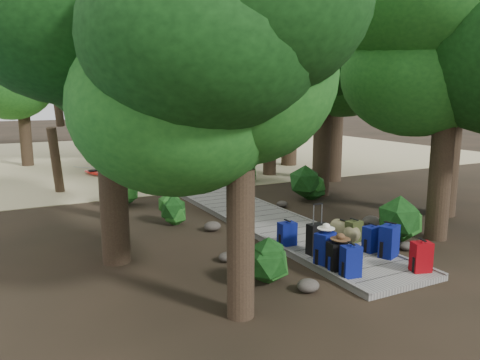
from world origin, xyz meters
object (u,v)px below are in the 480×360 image
backpack_right_c (372,237)px  backpack_left_c (325,247)px  duffel_right_khaki (345,230)px  sun_lounger (217,164)px  backpack_right_b (389,239)px  backpack_left_b (337,255)px  backpack_left_d (287,233)px  backpack_right_d (354,230)px  backpack_right_a (421,255)px  lone_suitcase_on_sand (180,169)px  suitcase_on_boardwalk (317,239)px  backpack_left_a (351,260)px  kayak (93,172)px

backpack_right_c → backpack_left_c: bearing=-179.4°
duffel_right_khaki → sun_lounger: (1.92, 11.54, -0.04)m
backpack_left_c → backpack_right_b: size_ratio=0.97×
duffel_right_khaki → backpack_right_c: bearing=-102.2°
backpack_left_b → sun_lounger: backpack_left_b is taller
backpack_left_d → sun_lounger: backpack_left_d is taller
duffel_right_khaki → backpack_left_d: bearing=162.7°
backpack_right_b → sun_lounger: (1.91, 12.96, -0.21)m
backpack_right_d → sun_lounger: (1.86, 11.79, -0.10)m
backpack_right_a → lone_suitcase_on_sand: 12.78m
duffel_right_khaki → suitcase_on_boardwalk: 1.37m
backpack_left_c → backpack_right_c: 1.42m
backpack_right_b → duffel_right_khaki: size_ratio=1.22×
backpack_left_b → backpack_right_a: 1.63m
suitcase_on_boardwalk → sun_lounger: bearing=73.0°
backpack_left_a → lone_suitcase_on_sand: backpack_left_a is taller
backpack_right_b → suitcase_on_boardwalk: bearing=123.7°
backpack_right_c → lone_suitcase_on_sand: 11.43m
backpack_left_d → duffel_right_khaki: backpack_left_d is taller
backpack_right_a → duffel_right_khaki: (0.06, 2.34, -0.12)m
backpack_left_b → backpack_right_b: size_ratio=0.83×
backpack_left_b → backpack_left_c: backpack_left_c is taller
backpack_left_d → suitcase_on_boardwalk: suitcase_on_boardwalk is taller
sun_lounger → backpack_right_c: bearing=-121.5°
backpack_left_a → lone_suitcase_on_sand: 12.40m
lone_suitcase_on_sand → backpack_right_b: bearing=-80.0°
backpack_left_c → duffel_right_khaki: 1.88m
backpack_right_c → backpack_right_d: (0.12, 0.73, -0.04)m
backpack_left_b → sun_lounger: size_ratio=0.38×
backpack_left_b → lone_suitcase_on_sand: (1.13, 11.96, -0.09)m
backpack_left_a → lone_suitcase_on_sand: size_ratio=1.03×
backpack_left_c → backpack_right_c: bearing=-13.1°
backpack_left_a → suitcase_on_boardwalk: 1.37m
backpack_right_a → backpack_right_b: backpack_right_b is taller
backpack_left_b → backpack_left_d: backpack_left_b is taller
backpack_right_c → duffel_right_khaki: size_ratio=1.00×
backpack_left_b → duffel_right_khaki: 2.13m
suitcase_on_boardwalk → kayak: (-2.36, 13.15, -0.28)m
backpack_left_d → suitcase_on_boardwalk: size_ratio=0.88×
backpack_left_b → suitcase_on_boardwalk: suitcase_on_boardwalk is taller
suitcase_on_boardwalk → sun_lounger: (3.16, 12.10, -0.17)m
duffel_right_khaki → suitcase_on_boardwalk: (-1.24, -0.56, 0.13)m
backpack_left_c → kayak: (-2.12, 13.74, -0.32)m
backpack_left_b → backpack_right_b: (1.48, 0.11, 0.06)m
backpack_right_a → lone_suitcase_on_sand: backpack_right_a is taller
backpack_right_d → lone_suitcase_on_sand: 10.70m
backpack_right_a → backpack_right_d: bearing=103.6°
backpack_left_b → lone_suitcase_on_sand: size_ratio=0.98×
backpack_left_b → duffel_right_khaki: size_ratio=1.02×
backpack_right_b → lone_suitcase_on_sand: 11.86m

